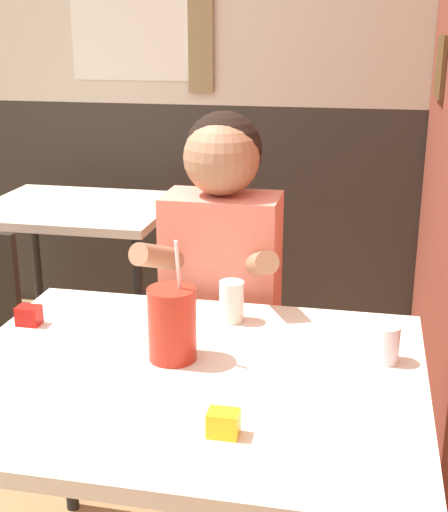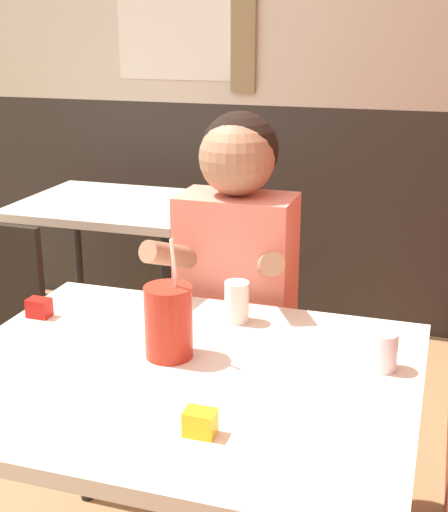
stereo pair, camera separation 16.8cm
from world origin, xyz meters
name	(u,v)px [view 1 (the left image)]	position (x,y,z in m)	size (l,w,h in m)	color
back_wall	(193,50)	(-0.01, 2.35, 1.36)	(5.23, 0.09, 2.70)	beige
main_table	(187,396)	(0.49, 0.28, 0.67)	(1.06, 0.86, 0.74)	beige
background_table	(78,224)	(-0.36, 1.68, 0.65)	(0.80, 0.67, 0.74)	beige
person_seated	(222,301)	(0.45, 0.86, 0.67)	(0.42, 0.42, 1.24)	#EA7F6B
cocktail_pitcher	(172,324)	(0.44, 0.34, 0.82)	(0.11, 0.11, 0.29)	#B22819
glass_near_pitcher	(385,344)	(0.93, 0.42, 0.78)	(0.06, 0.06, 0.09)	silver
glass_center	(232,301)	(0.53, 0.58, 0.79)	(0.06, 0.06, 0.11)	silver
condiment_ketchup	(29,316)	(0.02, 0.45, 0.76)	(0.06, 0.04, 0.05)	#B7140F
condiment_mustard	(223,423)	(0.62, 0.04, 0.76)	(0.06, 0.04, 0.05)	yellow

